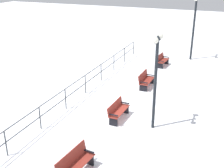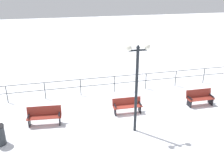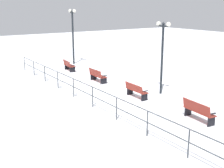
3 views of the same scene
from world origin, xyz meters
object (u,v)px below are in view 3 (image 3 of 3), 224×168
object	(u,v)px
bench_third	(136,90)
lamppost_middle	(163,46)
lamppost_far	(73,28)
bench_fifth	(69,65)
bench_second	(198,111)
bench_fourth	(97,75)

from	to	relation	value
bench_third	lamppost_middle	bearing A→B (deg)	-2.79
lamppost_middle	lamppost_far	world-z (taller)	lamppost_far
bench_fifth	lamppost_middle	world-z (taller)	lamppost_middle
bench_second	bench_fifth	bearing A→B (deg)	96.14
bench_third	bench_fourth	distance (m)	4.31
bench_second	bench_fifth	xyz separation A→B (m)	(-0.08, 12.94, -0.05)
bench_second	bench_third	bearing A→B (deg)	97.58
bench_fifth	lamppost_far	world-z (taller)	lamppost_far
bench_third	bench_fifth	size ratio (longest dim) A/B	1.09
bench_second	lamppost_middle	distance (m)	5.02
bench_second	lamppost_middle	xyz separation A→B (m)	(1.59, 4.16, 2.31)
bench_fourth	bench_fifth	world-z (taller)	bench_fourth
bench_second	bench_fourth	world-z (taller)	bench_second
bench_second	bench_fourth	xyz separation A→B (m)	(-0.06, 8.62, -0.04)
bench_second	bench_third	distance (m)	4.31
bench_fourth	bench_fifth	xyz separation A→B (m)	(-0.03, 4.32, -0.02)
bench_third	bench_second	bearing A→B (deg)	-86.06
bench_fourth	lamppost_far	bearing A→B (deg)	77.48
bench_fourth	lamppost_middle	world-z (taller)	lamppost_middle
bench_second	lamppost_far	xyz separation A→B (m)	(1.59, 15.41, 2.66)
bench_fourth	lamppost_middle	xyz separation A→B (m)	(1.65, -4.46, 2.35)
bench_third	lamppost_far	size ratio (longest dim) A/B	0.34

